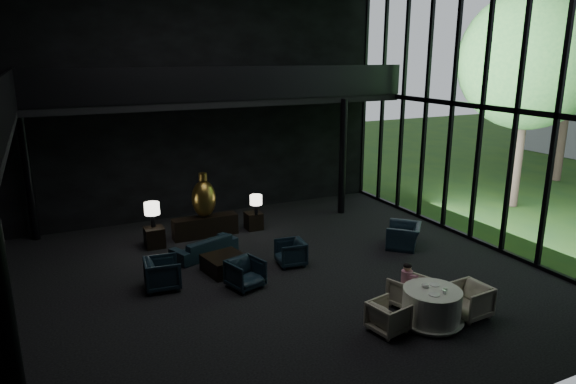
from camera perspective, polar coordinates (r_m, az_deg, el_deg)
name	(u,v)px	position (r m, az deg, el deg)	size (l,w,h in m)	color
floor	(260,281)	(12.98, -3.18, -9.82)	(14.00, 12.00, 0.02)	black
wall_back	(188,100)	(17.54, -11.02, 10.05)	(14.00, 0.04, 8.00)	black
wall_front	(436,174)	(6.77, 16.13, 1.96)	(14.00, 0.04, 8.00)	black
curtain_wall	(483,107)	(15.83, 20.81, 8.83)	(0.20, 12.00, 8.00)	black
mezzanine_back	(227,101)	(16.87, -6.80, 10.03)	(12.00, 2.00, 0.25)	black
railing_left	(6,102)	(10.95, -28.83, 8.72)	(0.06, 12.00, 1.00)	black
railing_back	(237,83)	(15.89, -5.67, 11.92)	(12.00, 0.06, 1.00)	black
column_nw	(28,175)	(16.97, -26.92, 1.67)	(0.24, 0.24, 4.00)	black
column_ne	(343,157)	(17.87, 6.09, 3.85)	(0.24, 0.24, 4.00)	black
tree_near	(529,61)	(20.12, 25.21, 13.08)	(4.80, 4.80, 7.65)	#382D23
tree_far	(576,41)	(25.30, 29.32, 14.46)	(5.60, 5.60, 8.80)	#382D23
console	(205,226)	(16.04, -9.18, -3.80)	(2.00, 0.45, 0.64)	black
bronze_urn	(204,198)	(15.80, -9.34, -0.68)	(0.73, 0.73, 1.36)	#A16429
side_table_left	(155,237)	(15.48, -14.61, -4.90)	(0.54, 0.54, 0.60)	black
table_lamp_left	(152,210)	(15.31, -14.88, -1.90)	(0.44, 0.44, 0.73)	black
side_table_right	(254,221)	(16.54, -3.85, -3.21)	(0.50, 0.50, 0.55)	black
table_lamp_right	(256,201)	(16.11, -3.58, -0.97)	(0.38, 0.38, 0.64)	black
sofa	(204,245)	(14.54, -9.28, -5.78)	(1.69, 0.49, 0.66)	#163B4D
lounge_armchair_west	(162,271)	(12.77, -13.78, -8.52)	(0.86, 0.81, 0.89)	black
lounge_armchair_east	(291,252)	(13.75, 0.28, -6.69)	(0.70, 0.65, 0.72)	black
lounge_armchair_south	(245,272)	(12.52, -4.77, -8.88)	(0.76, 0.71, 0.78)	#1B3541
window_armchair	(404,232)	(15.32, 12.76, -4.38)	(1.04, 0.67, 0.91)	#172C37
coffee_table	(225,264)	(13.49, -7.01, -7.92)	(0.98, 0.98, 0.44)	black
dining_table	(431,308)	(11.39, 15.63, -12.34)	(1.37, 1.37, 0.75)	white
dining_chair_north	(409,290)	(11.94, 13.27, -10.58)	(0.73, 0.68, 0.75)	#9F9881
dining_chair_east	(469,299)	(11.85, 19.46, -11.12)	(0.79, 0.74, 0.81)	#B9AD95
dining_chair_west	(388,317)	(10.87, 11.09, -13.43)	(0.64, 0.60, 0.65)	#A29D83
child	(407,275)	(11.85, 13.08, -8.93)	(0.25, 0.25, 0.54)	#EAA4BE
plate_a	(434,294)	(10.99, 15.95, -10.89)	(0.23, 0.23, 0.01)	white
plate_b	(435,285)	(11.43, 15.99, -9.87)	(0.21, 0.21, 0.01)	white
saucer	(444,290)	(11.25, 16.98, -10.37)	(0.13, 0.13, 0.01)	white
coffee_cup	(445,288)	(11.23, 17.09, -10.21)	(0.08, 0.08, 0.06)	white
cereal_bowl	(425,285)	(11.26, 15.00, -9.99)	(0.15, 0.15, 0.08)	white
cream_pot	(444,292)	(11.08, 16.99, -10.58)	(0.07, 0.07, 0.08)	#99999E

